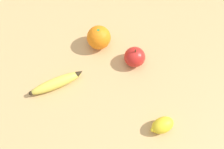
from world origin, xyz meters
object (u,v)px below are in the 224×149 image
object	(u,v)px
banana	(57,83)
orange	(99,37)
lemon	(162,125)
apple	(135,57)

from	to	relation	value
banana	orange	world-z (taller)	orange
banana	lemon	xyz separation A→B (m)	(-0.32, -0.19, 0.01)
orange	lemon	size ratio (longest dim) A/B	1.06
orange	lemon	bearing A→B (deg)	176.76
banana	orange	bearing A→B (deg)	25.51
banana	orange	distance (m)	0.22
orange	lemon	xyz separation A→B (m)	(-0.38, 0.02, -0.02)
banana	apple	xyz separation A→B (m)	(-0.08, -0.27, 0.01)
apple	lemon	xyz separation A→B (m)	(-0.24, 0.08, -0.01)
banana	orange	xyz separation A→B (m)	(0.06, -0.21, 0.02)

